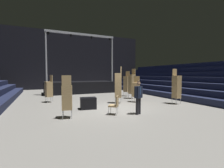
% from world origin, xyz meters
% --- Properties ---
extents(ground_plane, '(22.00, 30.00, 0.10)m').
position_xyz_m(ground_plane, '(0.00, 0.00, -0.05)').
color(ground_plane, slate).
extents(arena_end_wall, '(22.00, 0.30, 8.00)m').
position_xyz_m(arena_end_wall, '(0.00, 15.00, 4.00)').
color(arena_end_wall, black).
rests_on(arena_end_wall, ground_plane).
extents(bleacher_bank_right, '(5.25, 24.00, 3.15)m').
position_xyz_m(bleacher_bank_right, '(8.38, 1.00, 1.58)').
color(bleacher_bank_right, '#191E38').
rests_on(bleacher_bank_right, ground_plane).
extents(stage_riser, '(7.24, 3.06, 6.14)m').
position_xyz_m(stage_riser, '(0.00, 9.02, 0.70)').
color(stage_riser, black).
rests_on(stage_riser, ground_plane).
extents(man_with_tie, '(0.56, 0.36, 1.69)m').
position_xyz_m(man_with_tie, '(0.52, -1.66, 0.95)').
color(man_with_tie, black).
rests_on(man_with_tie, ground_plane).
extents(chair_stack_front_left, '(0.48, 0.48, 2.39)m').
position_xyz_m(chair_stack_front_left, '(4.45, -0.37, 1.19)').
color(chair_stack_front_left, '#B2B5BA').
rests_on(chair_stack_front_left, ground_plane).
extents(chair_stack_front_right, '(0.55, 0.55, 1.96)m').
position_xyz_m(chair_stack_front_right, '(-3.38, 3.90, 0.98)').
color(chair_stack_front_right, '#B2B5BA').
rests_on(chair_stack_front_right, ground_plane).
extents(chair_stack_mid_left, '(0.51, 0.51, 2.48)m').
position_xyz_m(chair_stack_mid_left, '(2.99, 2.99, 1.24)').
color(chair_stack_mid_left, '#B2B5BA').
rests_on(chair_stack_mid_left, ground_plane).
extents(chair_stack_mid_right, '(0.52, 0.52, 1.96)m').
position_xyz_m(chair_stack_mid_right, '(-2.85, -0.91, 0.98)').
color(chair_stack_mid_right, '#B2B5BA').
rests_on(chair_stack_mid_right, ground_plane).
extents(chair_stack_mid_centre, '(0.61, 0.61, 1.88)m').
position_xyz_m(chair_stack_mid_centre, '(2.35, 1.40, 0.94)').
color(chair_stack_mid_centre, '#B2B5BA').
rests_on(chair_stack_mid_centre, ground_plane).
extents(chair_stack_rear_left, '(0.60, 0.60, 2.31)m').
position_xyz_m(chair_stack_rear_left, '(3.34, 4.46, 1.15)').
color(chair_stack_rear_left, '#B2B5BA').
rests_on(chair_stack_rear_left, ground_plane).
extents(chair_stack_rear_right, '(0.60, 0.60, 2.56)m').
position_xyz_m(chair_stack_rear_right, '(0.99, 1.52, 1.28)').
color(chair_stack_rear_right, '#B2B5BA').
rests_on(chair_stack_rear_right, ground_plane).
extents(equipment_road_case, '(0.98, 0.73, 0.67)m').
position_xyz_m(equipment_road_case, '(-1.42, 0.61, 0.33)').
color(equipment_road_case, black).
rests_on(equipment_road_case, ground_plane).
extents(loose_chair_near_man, '(0.62, 0.62, 0.95)m').
position_xyz_m(loose_chair_near_man, '(-0.59, -1.22, 0.53)').
color(loose_chair_near_man, '#B2B5BA').
rests_on(loose_chair_near_man, ground_plane).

